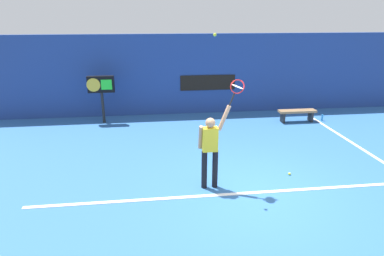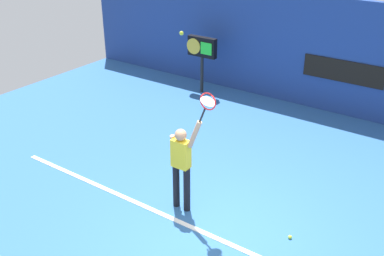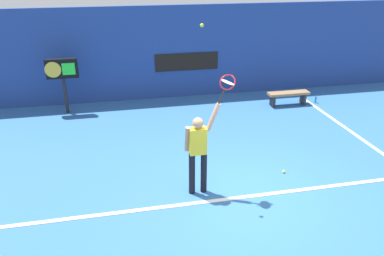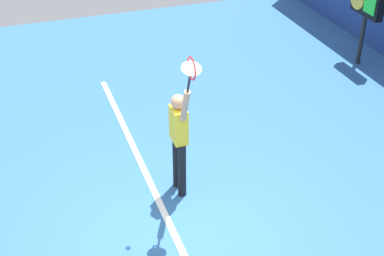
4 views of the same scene
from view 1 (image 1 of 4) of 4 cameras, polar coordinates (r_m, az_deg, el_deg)
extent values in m
plane|color=#2D609E|center=(7.69, 10.82, -10.87)|extent=(18.00, 18.00, 0.00)
cube|color=navy|center=(13.22, 2.71, 9.37)|extent=(18.00, 0.20, 3.14)
cube|color=black|center=(13.16, 2.77, 7.92)|extent=(2.20, 0.03, 0.60)
cube|color=white|center=(7.65, 10.94, -11.03)|extent=(10.00, 0.10, 0.01)
cube|color=white|center=(11.03, 27.62, -3.30)|extent=(0.10, 7.00, 0.01)
cylinder|color=black|center=(7.53, 2.16, -7.25)|extent=(0.13, 0.13, 0.92)
cylinder|color=black|center=(7.57, 4.04, -7.13)|extent=(0.13, 0.13, 0.92)
cube|color=yellow|center=(7.25, 3.17, -1.98)|extent=(0.34, 0.20, 0.55)
sphere|color=tan|center=(7.12, 3.22, 0.91)|extent=(0.22, 0.22, 0.22)
cylinder|color=tan|center=(7.15, 5.64, 1.77)|extent=(0.29, 0.09, 0.57)
cylinder|color=tan|center=(7.28, 1.51, -1.64)|extent=(0.09, 0.23, 0.58)
cylinder|color=black|center=(7.08, 7.00, 4.98)|extent=(0.14, 0.03, 0.29)
torus|color=red|center=(7.04, 7.94, 7.17)|extent=(0.41, 0.02, 0.41)
cylinder|color=silver|center=(7.04, 7.94, 7.17)|extent=(0.25, 0.27, 0.10)
sphere|color=#CCE033|center=(6.77, 4.02, 15.95)|extent=(0.07, 0.07, 0.07)
cylinder|color=black|center=(12.50, -15.28, 3.46)|extent=(0.10, 0.10, 1.15)
cube|color=black|center=(12.30, -15.63, 7.38)|extent=(0.95, 0.18, 0.60)
cylinder|color=gold|center=(12.24, -16.85, 7.21)|extent=(0.48, 0.02, 0.48)
cube|color=#26D833|center=(12.17, -14.72, 7.34)|extent=(0.38, 0.02, 0.36)
cube|color=olive|center=(12.81, 17.92, 2.82)|extent=(1.40, 0.36, 0.08)
cube|color=#262628|center=(12.66, 15.56, 1.79)|extent=(0.08, 0.32, 0.37)
cube|color=#262628|center=(13.11, 20.01, 1.92)|extent=(0.08, 0.32, 0.37)
cylinder|color=#338CD8|center=(13.35, 21.79, 1.71)|extent=(0.07, 0.07, 0.24)
sphere|color=#CCE033|center=(8.62, 16.66, -7.66)|extent=(0.07, 0.07, 0.07)
camera|label=2|loc=(5.79, 80.11, 19.07)|focal=42.54mm
camera|label=3|loc=(0.73, -120.82, 62.69)|focal=35.43mm
camera|label=4|loc=(9.21, 57.28, 21.42)|focal=52.13mm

